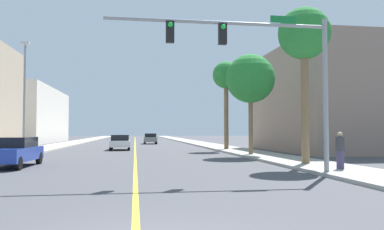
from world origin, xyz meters
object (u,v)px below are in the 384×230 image
(palm_far, at_px, (226,77))
(palm_mid, at_px, (250,79))
(car_white, at_px, (120,142))
(car_gray, at_px, (150,139))
(pedestrian, at_px, (340,150))
(traffic_signal_mast, at_px, (262,57))
(palm_near, at_px, (304,37))
(car_blue, at_px, (14,151))
(street_lamp, at_px, (24,92))

(palm_far, bearing_deg, palm_mid, -91.00)
(car_white, bearing_deg, palm_mid, -48.29)
(car_gray, relative_size, pedestrian, 2.63)
(car_gray, bearing_deg, palm_far, -71.65)
(traffic_signal_mast, distance_m, palm_near, 5.69)
(car_white, bearing_deg, car_gray, 77.34)
(palm_near, distance_m, car_gray, 36.66)
(pedestrian, bearing_deg, palm_mid, 79.21)
(palm_far, xyz_separation_m, pedestrian, (0.49, -19.05, -5.87))
(car_white, bearing_deg, car_blue, -106.33)
(traffic_signal_mast, relative_size, palm_near, 1.12)
(car_blue, bearing_deg, street_lamp, -76.00)
(street_lamp, height_order, car_blue, street_lamp)
(traffic_signal_mast, relative_size, car_gray, 2.13)
(palm_near, xyz_separation_m, palm_far, (-0.27, 16.06, 0.11))
(palm_far, distance_m, car_white, 11.82)
(palm_mid, bearing_deg, car_white, 132.58)
(traffic_signal_mast, distance_m, pedestrian, 5.53)
(car_blue, relative_size, pedestrian, 2.83)
(pedestrian, bearing_deg, traffic_signal_mast, 179.65)
(car_white, relative_size, car_blue, 0.89)
(car_gray, bearing_deg, car_white, -101.23)
(palm_far, relative_size, car_blue, 1.78)
(street_lamp, bearing_deg, car_gray, 68.75)
(car_blue, bearing_deg, palm_mid, -154.93)
(palm_mid, bearing_deg, palm_far, 89.00)
(palm_mid, height_order, car_gray, palm_mid)
(street_lamp, bearing_deg, car_white, 53.34)
(traffic_signal_mast, height_order, palm_mid, palm_mid)
(traffic_signal_mast, bearing_deg, palm_mid, 74.87)
(car_blue, bearing_deg, traffic_signal_mast, 154.16)
(traffic_signal_mast, height_order, palm_far, palm_far)
(car_blue, xyz_separation_m, pedestrian, (14.93, -4.80, 0.18))
(palm_near, relative_size, car_gray, 1.90)
(street_lamp, distance_m, car_blue, 9.16)
(street_lamp, distance_m, palm_mid, 16.23)
(street_lamp, bearing_deg, palm_far, 20.68)
(palm_mid, bearing_deg, pedestrian, -86.74)
(palm_near, relative_size, pedestrian, 5.00)
(car_white, distance_m, car_blue, 17.37)
(pedestrian, bearing_deg, car_blue, 148.12)
(palm_near, xyz_separation_m, palm_mid, (-0.41, 8.03, -1.14))
(car_white, bearing_deg, street_lamp, -127.54)
(palm_far, bearing_deg, pedestrian, -88.53)
(palm_near, distance_m, car_blue, 15.97)
(traffic_signal_mast, height_order, pedestrian, traffic_signal_mast)
(traffic_signal_mast, xyz_separation_m, palm_near, (3.65, 3.93, 1.91))
(palm_near, height_order, car_gray, palm_near)
(traffic_signal_mast, distance_m, street_lamp, 18.91)
(palm_mid, height_order, car_white, palm_mid)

